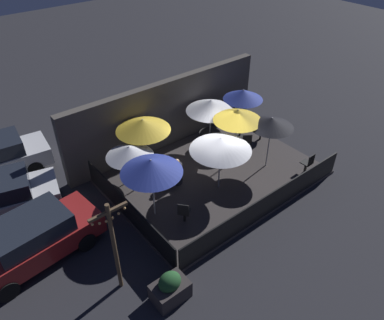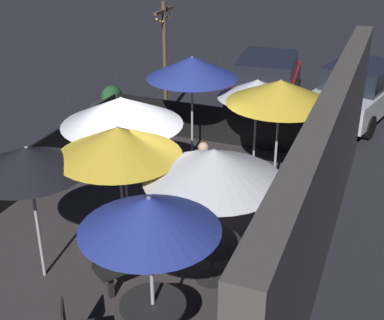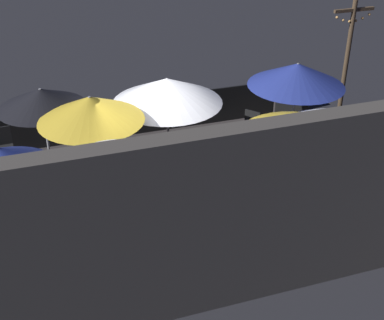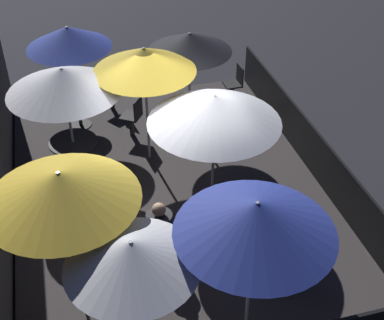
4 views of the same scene
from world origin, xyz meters
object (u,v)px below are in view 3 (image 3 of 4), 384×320
Objects in this scene: patio_umbrella_1 at (112,155)px; patio_umbrella_5 at (167,91)px; dining_table_1 at (118,229)px; light_post at (347,56)px; patio_umbrella_0 at (0,161)px; patio_umbrella_2 at (330,118)px; dining_table_0 at (17,239)px; patio_chair_3 at (56,200)px; patio_chair_2 at (4,146)px; patio_umbrella_3 at (300,125)px; patron_0 at (237,175)px; patio_umbrella_4 at (297,75)px; patio_chair_0 at (250,128)px; planter_box at (288,93)px; patio_umbrella_7 at (90,109)px; patio_umbrella_6 at (41,99)px.

patio_umbrella_1 reaches higher than patio_umbrella_5.
light_post is (-6.80, -3.81, 1.15)m from dining_table_1.
patio_umbrella_0 is 5.99m from patio_umbrella_2.
dining_table_0 is 1.35m from patio_chair_3.
patio_umbrella_0 reaches higher than dining_table_1.
patio_chair_3 is at bearing -55.19° from patio_umbrella_1.
patio_chair_3 is at bearing 16.66° from patio_chair_2.
patio_umbrella_3 reaches higher than patio_chair_3.
patio_umbrella_0 is at bearing -139.85° from patron_0.
patio_umbrella_1 is 0.71× the size of light_post.
patio_umbrella_3 is 2.27m from patron_0.
patio_umbrella_4 reaches higher than patio_chair_2.
patio_umbrella_0 is 0.97× the size of patio_umbrella_3.
patron_0 is at bearing 55.98° from patio_chair_2.
patio_chair_0 is at bearing -141.52° from patio_umbrella_1.
patio_chair_0 is 0.87× the size of planter_box.
patio_umbrella_3 is 2.56m from patio_umbrella_4.
patio_umbrella_1 is 5.11m from patio_chair_0.
patio_umbrella_5 is (2.78, -0.32, -0.13)m from patio_umbrella_4.
patio_umbrella_3 is 5.17m from dining_table_0.
patio_umbrella_2 is 4.51m from patio_umbrella_7.
patio_umbrella_6 is at bearing -33.12° from patio_chair_0.
patio_chair_3 is (-0.75, -1.12, -0.08)m from dining_table_0.
light_post is (-6.89, -2.30, -0.50)m from patio_umbrella_7.
patio_umbrella_6 is at bearing -5.11° from patio_umbrella_5.
patio_umbrella_7 reaches higher than patio_chair_3.
patio_chair_0 is (-3.81, -3.03, -1.57)m from patio_umbrella_1.
patio_chair_2 is at bearing -29.56° from patio_umbrella_2.
patio_umbrella_1 is 2.51× the size of patio_chair_2.
dining_table_1 is (-1.69, 0.23, -1.56)m from patio_umbrella_0.
planter_box is at bearing -139.33° from patio_umbrella_1.
patio_chair_0 is at bearing -100.31° from patio_umbrella_3.
dining_table_1 is (-0.00, 0.00, -1.48)m from patio_umbrella_1.
patron_0 is (1.68, 0.90, -1.66)m from patio_umbrella_4.
light_post is at bearing -150.74° from dining_table_1.
patio_umbrella_0 reaches higher than patio_umbrella_1.
patio_umbrella_7 is at bearing 18.49° from light_post.
dining_table_0 is 0.95× the size of patio_chair_2.
patio_umbrella_1 is at bearing 0.00° from dining_table_1.
dining_table_0 is 4.47m from patron_0.
patio_umbrella_1 is 0.93× the size of patio_umbrella_7.
patio_umbrella_7 is (-1.60, -1.27, 0.09)m from patio_umbrella_0.
dining_table_1 is 1.64m from patio_chair_3.
patio_umbrella_7 is 1.90m from patio_chair_3.
patio_umbrella_0 is 9.18m from planter_box.
patio_umbrella_4 is (-0.08, -1.56, 0.30)m from patio_umbrella_2.
patio_umbrella_1 is at bearing -128.59° from patron_0.
patio_umbrella_4 is 2.80m from patio_umbrella_5.
patio_umbrella_7 is at bearing -141.42° from patio_umbrella_0.
patio_chair_0 is 2.93m from planter_box.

